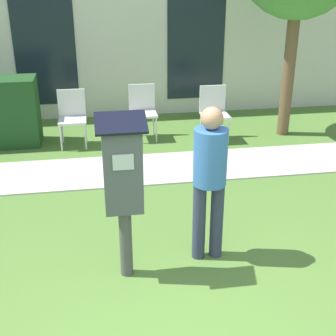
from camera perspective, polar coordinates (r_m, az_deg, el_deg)
sidewalk at (r=6.80m, az=-3.57°, el=-0.16°), size 12.00×1.10×0.02m
building_facade at (r=9.08m, az=-5.73°, el=16.28°), size 10.00×0.26×3.20m
parking_meter at (r=4.14m, az=-5.49°, el=-1.25°), size 0.44×0.31×1.59m
person_standing at (r=4.45m, az=5.11°, el=-0.64°), size 0.32×0.32×1.58m
outdoor_chair_left at (r=7.76m, az=-11.61°, el=6.54°), size 0.44×0.44×0.90m
outdoor_chair_middle at (r=7.94m, az=-3.11°, el=7.40°), size 0.44×0.44×0.90m
outdoor_chair_right at (r=7.89m, az=5.61°, el=7.22°), size 0.44×0.44×0.90m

